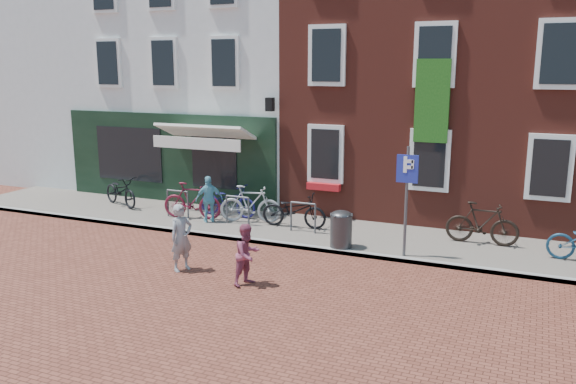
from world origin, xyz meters
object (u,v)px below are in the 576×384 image
at_px(bicycle_0, 121,191).
at_px(woman, 181,238).
at_px(boy, 247,254).
at_px(litter_bin, 341,227).
at_px(bicycle_2, 228,200).
at_px(bicycle_5, 482,223).
at_px(cafe_person, 209,199).
at_px(parking_sign, 407,185).
at_px(bicycle_1, 192,201).
at_px(bicycle_3, 250,204).
at_px(bicycle_4, 294,210).

bearing_deg(bicycle_0, woman, -106.15).
bearing_deg(boy, litter_bin, 0.45).
height_order(bicycle_0, bicycle_2, same).
xyz_separation_m(bicycle_0, bicycle_5, (11.06, 0.23, 0.05)).
relative_size(litter_bin, cafe_person, 0.75).
xyz_separation_m(bicycle_2, bicycle_5, (7.25, 0.06, 0.05)).
bearing_deg(bicycle_5, woman, 126.60).
relative_size(bicycle_2, bicycle_5, 1.03).
relative_size(cafe_person, bicycle_0, 0.73).
relative_size(parking_sign, bicycle_1, 1.46).
bearing_deg(bicycle_5, bicycle_1, 95.44).
distance_m(cafe_person, bicycle_3, 1.20).
relative_size(woman, bicycle_0, 0.83).
relative_size(litter_bin, parking_sign, 0.38).
distance_m(bicycle_1, bicycle_3, 1.79).
xyz_separation_m(boy, bicycle_0, (-6.79, 4.38, -0.07)).
relative_size(parking_sign, bicycle_5, 1.46).
xyz_separation_m(woman, bicycle_1, (-2.06, 3.70, -0.12)).
height_order(bicycle_3, bicycle_4, bicycle_3).
distance_m(woman, bicycle_2, 4.51).
relative_size(boy, bicycle_1, 0.74).
bearing_deg(litter_bin, parking_sign, -2.16).
height_order(boy, bicycle_0, boy).
bearing_deg(bicycle_3, bicycle_2, 55.18).
height_order(parking_sign, woman, parking_sign).
bearing_deg(boy, cafe_person, 60.67).
height_order(parking_sign, bicycle_5, parking_sign).
height_order(bicycle_0, bicycle_4, same).
bearing_deg(woman, bicycle_2, 38.21).
bearing_deg(cafe_person, bicycle_5, 145.78).
bearing_deg(litter_bin, boy, -110.35).
bearing_deg(bicycle_0, litter_bin, -76.76).
distance_m(litter_bin, bicycle_2, 4.37).
distance_m(litter_bin, bicycle_0, 8.01).
height_order(litter_bin, cafe_person, cafe_person).
bearing_deg(parking_sign, bicycle_1, 171.10).
distance_m(woman, bicycle_1, 4.23).
distance_m(parking_sign, boy, 4.11).
bearing_deg(bicycle_0, bicycle_5, -65.33).
relative_size(bicycle_0, bicycle_1, 1.03).
bearing_deg(boy, bicycle_4, 30.11).
height_order(litter_bin, bicycle_0, litter_bin).
height_order(woman, bicycle_2, woman).
bearing_deg(cafe_person, bicycle_4, 149.10).
height_order(woman, cafe_person, woman).
bearing_deg(cafe_person, boy, 89.35).
distance_m(boy, bicycle_0, 8.08).
bearing_deg(woman, bicycle_0, 72.90).
relative_size(litter_bin, bicycle_0, 0.54).
bearing_deg(boy, bicycle_2, 54.00).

